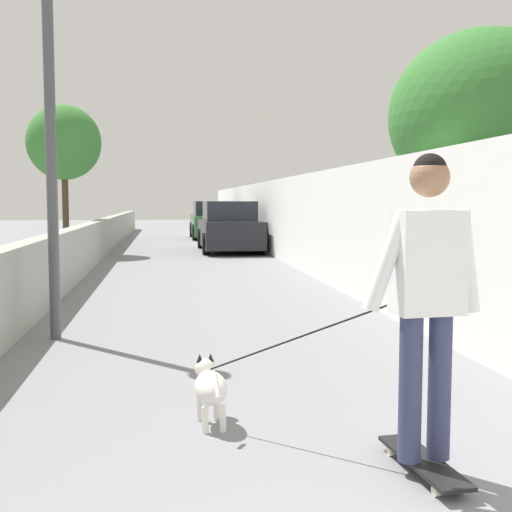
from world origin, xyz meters
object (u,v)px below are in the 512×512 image
car_near (229,228)px  tree_left_near (64,143)px  lamp_post (49,82)px  dog (211,386)px  tree_right_mid (482,118)px  skateboard (423,462)px  car_far (213,221)px  person_skateboarder (427,283)px

car_near → tree_left_near: bearing=97.0°
car_near → lamp_post: bearing=165.7°
tree_left_near → car_near: tree_left_near is taller
dog → lamp_post: bearing=26.6°
dog → car_near: car_near is taller
tree_right_mid → lamp_post: lamp_post is taller
skateboard → car_far: 23.50m
tree_right_mid → car_near: tree_right_mid is taller
tree_right_mid → car_far: 19.17m
lamp_post → skateboard: size_ratio=5.07×
skateboard → car_near: size_ratio=0.19×
lamp_post → dog: bearing=-153.4°
skateboard → car_near: bearing=-1.8°
person_skateboarder → car_near: person_skateboarder is taller
skateboard → lamp_post: bearing=33.5°
car_far → tree_left_near: bearing=147.2°
tree_left_near → car_near: bearing=-83.0°
person_skateboarder → car_far: bearing=-1.3°
car_far → car_near: bearing=-180.0°
lamp_post → skateboard: (-4.05, -2.67, -2.78)m
skateboard → person_skateboarder: (-0.00, 0.00, 1.03)m
tree_left_near → person_skateboarder: bearing=-165.0°
tree_left_near → car_far: 9.23m
dog → car_far: car_far is taller
tree_left_near → dog: 15.63m
car_near → dog: bearing=173.9°
tree_right_mid → skateboard: (-4.52, 2.59, -2.54)m
tree_left_near → car_far: (7.47, -4.81, -2.50)m
tree_right_mid → car_near: bearing=9.7°
car_near → car_far: size_ratio=1.07×
person_skateboarder → dog: size_ratio=1.34×
skateboard → dog: size_ratio=0.63×
tree_right_mid → dog: 5.64m
tree_right_mid → person_skateboarder: (-4.52, 2.59, -1.51)m
skateboard → person_skateboarder: person_skateboarder is taller
skateboard → person_skateboarder: 1.03m
lamp_post → person_skateboarder: 5.16m
lamp_post → dog: lamp_post is taller
tree_left_near → dog: (-15.03, -3.15, -2.94)m
car_near → person_skateboarder: bearing=178.2°
tree_left_near → skateboard: bearing=-165.0°
lamp_post → car_far: bearing=-9.4°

